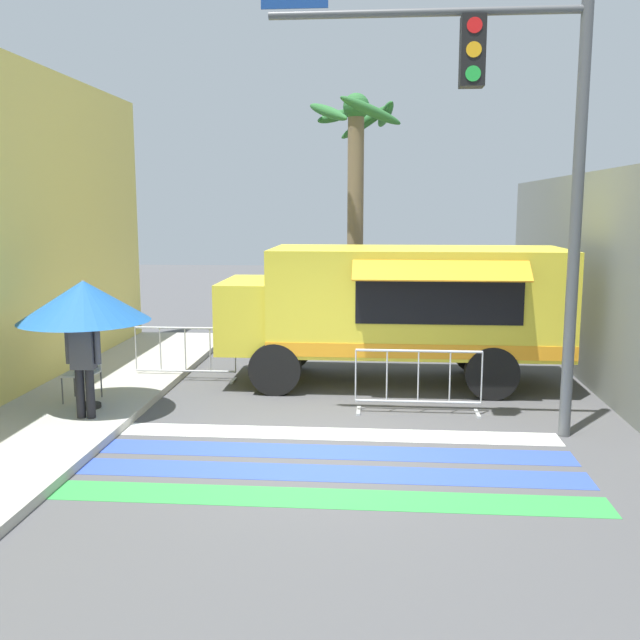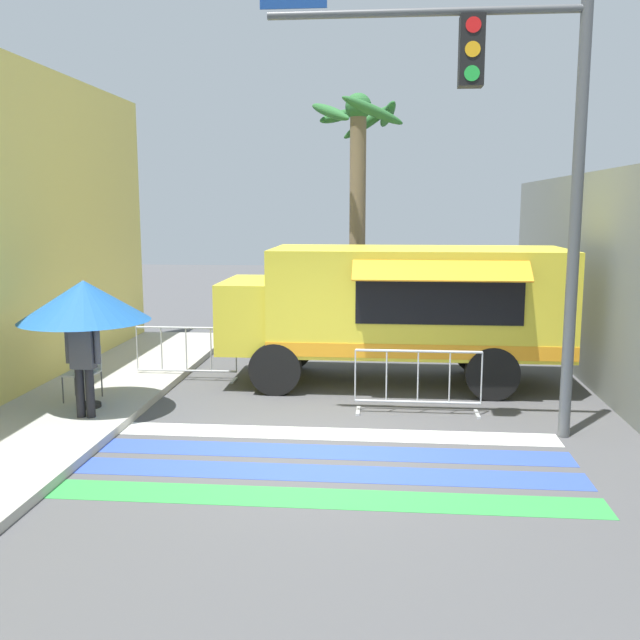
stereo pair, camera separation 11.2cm
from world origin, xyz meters
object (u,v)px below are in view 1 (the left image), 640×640
traffic_signal_pole (516,133)px  folding_chair (84,368)px  barricade_front (418,382)px  palm_tree (356,177)px  vendor_person (83,359)px  barricade_side (185,354)px  food_truck (390,303)px  patio_umbrella (84,301)px

traffic_signal_pole → folding_chair: 7.49m
barricade_front → palm_tree: palm_tree is taller
vendor_person → barricade_front: bearing=19.0°
vendor_person → barricade_side: size_ratio=0.83×
barricade_front → palm_tree: (-1.18, 5.77, 3.38)m
food_truck → folding_chair: size_ratio=7.13×
vendor_person → patio_umbrella: bearing=115.1°
food_truck → patio_umbrella: size_ratio=3.08×
patio_umbrella → barricade_front: 5.28m
barricade_front → patio_umbrella: bearing=-174.0°
patio_umbrella → palm_tree: 7.71m
patio_umbrella → vendor_person: patio_umbrella is taller
food_truck → vendor_person: 5.42m
patio_umbrella → barricade_side: bearing=68.8°
traffic_signal_pole → folding_chair: size_ratio=7.12×
patio_umbrella → barricade_side: size_ratio=1.04×
food_truck → barricade_front: bearing=-77.7°
food_truck → vendor_person: bearing=-146.5°
food_truck → palm_tree: (-0.76, 3.85, 2.40)m
barricade_side → food_truck: bearing=2.1°
food_truck → barricade_front: (0.42, -1.92, -0.98)m
folding_chair → barricade_side: bearing=40.2°
palm_tree → patio_umbrella: bearing=-121.8°
folding_chair → palm_tree: palm_tree is taller
traffic_signal_pole → patio_umbrella: bearing=176.0°
patio_umbrella → vendor_person: (0.17, -0.52, -0.78)m
food_truck → traffic_signal_pole: size_ratio=1.00×
traffic_signal_pole → barricade_side: traffic_signal_pole is taller
food_truck → traffic_signal_pole: traffic_signal_pole is taller
food_truck → patio_umbrella: 5.29m
vendor_person → barricade_side: bearing=82.5°
vendor_person → palm_tree: (3.74, 6.83, 2.87)m
vendor_person → palm_tree: bearing=68.1°
traffic_signal_pole → vendor_person: size_ratio=3.86×
traffic_signal_pole → palm_tree: 7.14m
food_truck → barricade_front: size_ratio=3.09×
barricade_front → barricade_side: (-4.20, 1.79, -0.00)m
traffic_signal_pole → vendor_person: bearing=-179.2°
traffic_signal_pole → barricade_side: bearing=152.8°
patio_umbrella → barricade_side: patio_umbrella is taller
food_truck → traffic_signal_pole: 4.26m
patio_umbrella → folding_chair: 1.28m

